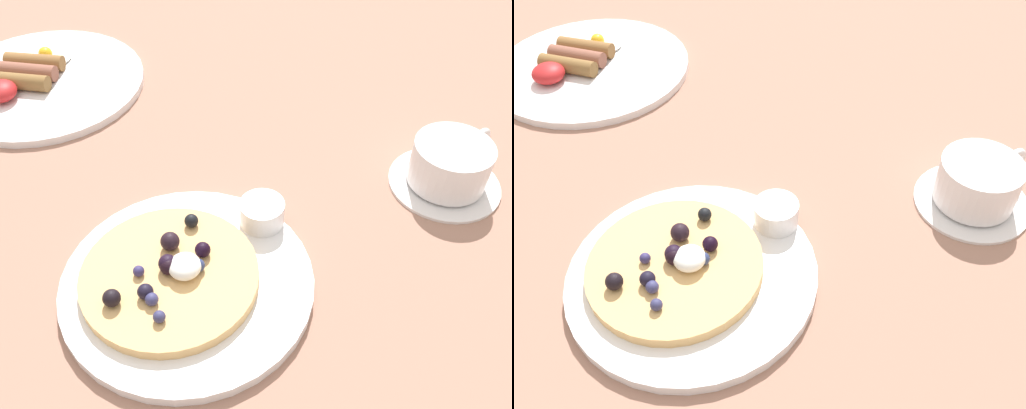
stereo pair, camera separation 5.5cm
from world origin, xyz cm
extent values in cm
cube|color=#9B6E5C|center=(0.00, 0.00, -1.50)|extent=(162.30, 154.00, 3.00)
cylinder|color=white|center=(0.15, -6.43, 0.61)|extent=(24.49, 24.49, 1.22)
cylinder|color=#E1AE6B|center=(-1.54, -6.86, 1.83)|extent=(17.11, 17.11, 1.23)
sphere|color=black|center=(-2.73, -9.93, 3.19)|extent=(1.49, 1.49, 1.49)
sphere|color=black|center=(-1.53, -6.78, 3.29)|extent=(1.69, 1.69, 1.69)
sphere|color=red|center=(-0.15, -5.99, 3.14)|extent=(1.40, 1.40, 1.40)
sphere|color=navy|center=(-0.71, -12.13, 3.01)|extent=(1.14, 1.14, 1.14)
sphere|color=navy|center=(-4.20, -7.66, 2.98)|extent=(1.08, 1.08, 1.08)
sphere|color=black|center=(1.06, -4.14, 3.21)|extent=(1.54, 1.54, 1.54)
sphere|color=navy|center=(1.12, -5.99, 3.09)|extent=(1.29, 1.29, 1.29)
sphere|color=black|center=(-5.42, -11.24, 3.27)|extent=(1.66, 1.66, 1.66)
sphere|color=black|center=(-1.70, -6.51, 3.33)|extent=(1.77, 1.77, 1.77)
sphere|color=black|center=(-1.08, -0.61, 3.15)|extent=(1.42, 1.42, 1.42)
sphere|color=navy|center=(-1.94, -10.53, 3.06)|extent=(1.23, 1.23, 1.23)
sphere|color=black|center=(-2.28, -3.88, 3.39)|extent=(1.89, 1.89, 1.89)
ellipsoid|color=white|center=(0.40, -6.56, 3.38)|extent=(3.13, 3.13, 1.88)
cylinder|color=white|center=(5.63, 2.44, 2.56)|extent=(4.67, 4.67, 2.69)
cylinder|color=brown|center=(5.63, 2.44, 3.10)|extent=(3.83, 3.83, 0.32)
cylinder|color=white|center=(-29.68, 23.37, 0.53)|extent=(27.93, 27.93, 1.05)
cylinder|color=brown|center=(-31.54, 20.71, 2.17)|extent=(8.40, 2.59, 2.23)
cylinder|color=brown|center=(-31.68, 23.27, 2.17)|extent=(8.40, 2.57, 2.23)
cylinder|color=brown|center=(-31.81, 25.83, 2.17)|extent=(8.46, 2.84, 2.23)
ellipsoid|color=white|center=(-31.60, 28.62, 1.35)|extent=(7.40, 6.29, 0.60)
sphere|color=yellow|center=(-31.60, 28.62, 1.85)|extent=(2.00, 2.00, 2.00)
ellipsoid|color=red|center=(-32.80, 17.92, 2.28)|extent=(4.46, 4.46, 2.46)
cylinder|color=white|center=(24.96, 13.52, 0.37)|extent=(12.69, 12.69, 0.74)
cylinder|color=white|center=(24.96, 13.52, 3.24)|extent=(8.81, 8.81, 5.01)
torus|color=white|center=(28.34, 17.74, 3.49)|extent=(2.88, 3.31, 3.61)
cylinder|color=#7E5D4C|center=(24.96, 13.52, 4.85)|extent=(7.49, 7.49, 0.40)
camera|label=1|loc=(13.10, -38.00, 45.15)|focal=39.97mm
camera|label=2|loc=(18.43, -36.55, 45.15)|focal=39.97mm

